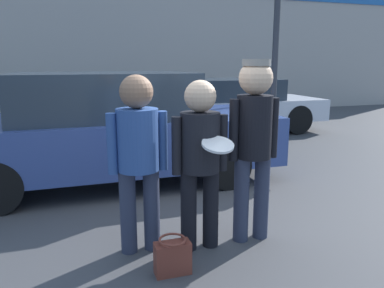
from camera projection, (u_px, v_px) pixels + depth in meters
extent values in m
plane|color=#3F3F42|center=(217.00, 225.00, 4.07)|extent=(56.00, 56.00, 0.00)
cube|color=#B2A89E|center=(113.00, 50.00, 11.96)|extent=(24.00, 0.18, 4.22)
cylinder|color=#2D3347|center=(128.00, 212.00, 3.43)|extent=(0.15, 0.15, 0.79)
cylinder|color=#2D3347|center=(152.00, 209.00, 3.50)|extent=(0.15, 0.15, 0.79)
cylinder|color=#2D4C8C|center=(138.00, 140.00, 3.32)|extent=(0.37, 0.37, 0.56)
cylinder|color=#2D4C8C|center=(112.00, 144.00, 3.26)|extent=(0.09, 0.09, 0.54)
cylinder|color=#2D4C8C|center=(163.00, 141.00, 3.40)|extent=(0.09, 0.09, 0.54)
sphere|color=#8C664C|center=(136.00, 92.00, 3.23)|extent=(0.29, 0.29, 0.29)
cylinder|color=black|center=(189.00, 211.00, 3.49)|extent=(0.15, 0.15, 0.76)
cylinder|color=black|center=(211.00, 208.00, 3.56)|extent=(0.15, 0.15, 0.76)
cylinder|color=black|center=(200.00, 142.00, 3.38)|extent=(0.36, 0.36, 0.54)
cylinder|color=black|center=(177.00, 146.00, 3.32)|extent=(0.09, 0.09, 0.52)
cylinder|color=black|center=(223.00, 143.00, 3.45)|extent=(0.09, 0.09, 0.52)
sphere|color=#DBB28E|center=(200.00, 96.00, 3.29)|extent=(0.29, 0.29, 0.29)
cylinder|color=white|center=(218.00, 145.00, 3.15)|extent=(0.28, 0.27, 0.11)
cylinder|color=#2D3347|center=(241.00, 200.00, 3.66)|extent=(0.15, 0.15, 0.84)
cylinder|color=#2D3347|center=(261.00, 197.00, 3.72)|extent=(0.15, 0.15, 0.84)
cylinder|color=black|center=(254.00, 127.00, 3.54)|extent=(0.34, 0.34, 0.60)
cylinder|color=black|center=(234.00, 130.00, 3.48)|extent=(0.09, 0.09, 0.58)
cylinder|color=black|center=(273.00, 128.00, 3.60)|extent=(0.09, 0.09, 0.58)
sphere|color=#DBB28E|center=(256.00, 78.00, 3.44)|extent=(0.32, 0.32, 0.32)
cylinder|color=gray|center=(256.00, 63.00, 3.41)|extent=(0.26, 0.26, 0.06)
cube|color=#334784|center=(113.00, 140.00, 5.49)|extent=(4.72, 1.91, 0.69)
cube|color=#28333D|center=(104.00, 95.00, 5.32)|extent=(2.45, 1.64, 0.63)
cylinder|color=black|center=(190.00, 142.00, 6.79)|extent=(0.65, 0.22, 0.65)
cylinder|color=black|center=(227.00, 166.00, 5.21)|extent=(0.65, 0.22, 0.65)
cylinder|color=black|center=(14.00, 154.00, 5.90)|extent=(0.65, 0.22, 0.65)
cube|color=silver|center=(233.00, 109.00, 9.49)|extent=(4.45, 1.83, 0.53)
cube|color=#28333D|center=(230.00, 89.00, 9.35)|extent=(2.31, 1.57, 0.50)
cylinder|color=black|center=(265.00, 112.00, 10.71)|extent=(0.71, 0.22, 0.71)
cylinder|color=black|center=(298.00, 120.00, 9.19)|extent=(0.71, 0.22, 0.71)
cylinder|color=black|center=(172.00, 116.00, 9.87)|extent=(0.71, 0.22, 0.71)
cylinder|color=black|center=(191.00, 125.00, 8.36)|extent=(0.71, 0.22, 0.71)
cube|color=brown|center=(173.00, 258.00, 3.12)|extent=(0.30, 0.14, 0.28)
torus|color=brown|center=(172.00, 240.00, 3.08)|extent=(0.23, 0.23, 0.02)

